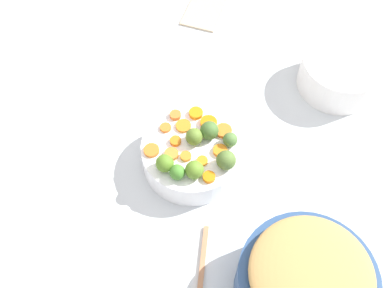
% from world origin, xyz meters
% --- Properties ---
extents(tabletop, '(2.40, 2.40, 0.02)m').
position_xyz_m(tabletop, '(0.00, 0.00, 0.01)').
color(tabletop, silver).
rests_on(tabletop, ground).
extents(serving_bowl_carrots, '(0.23, 0.23, 0.07)m').
position_xyz_m(serving_bowl_carrots, '(-0.03, -0.03, 0.06)').
color(serving_bowl_carrots, white).
rests_on(serving_bowl_carrots, tabletop).
extents(metal_pot, '(0.26, 0.26, 0.11)m').
position_xyz_m(metal_pot, '(-0.24, -0.35, 0.08)').
color(metal_pot, navy).
rests_on(metal_pot, tabletop).
extents(stuffing_mound, '(0.23, 0.23, 0.04)m').
position_xyz_m(stuffing_mound, '(-0.24, -0.35, 0.15)').
color(stuffing_mound, tan).
rests_on(stuffing_mound, metal_pot).
extents(carrot_slice_0, '(0.03, 0.03, 0.01)m').
position_xyz_m(carrot_slice_0, '(-0.07, -0.03, 0.09)').
color(carrot_slice_0, orange).
rests_on(carrot_slice_0, serving_bowl_carrots).
extents(carrot_slice_1, '(0.03, 0.03, 0.01)m').
position_xyz_m(carrot_slice_1, '(-0.07, 0.00, 0.10)').
color(carrot_slice_1, orange).
rests_on(carrot_slice_1, serving_bowl_carrots).
extents(carrot_slice_2, '(0.03, 0.03, 0.01)m').
position_xyz_m(carrot_slice_2, '(0.03, 0.03, 0.10)').
color(carrot_slice_2, orange).
rests_on(carrot_slice_2, serving_bowl_carrots).
extents(carrot_slice_3, '(0.05, 0.05, 0.01)m').
position_xyz_m(carrot_slice_3, '(0.01, 0.01, 0.09)').
color(carrot_slice_3, orange).
rests_on(carrot_slice_3, serving_bowl_carrots).
extents(carrot_slice_4, '(0.03, 0.03, 0.01)m').
position_xyz_m(carrot_slice_4, '(-0.06, -0.07, 0.09)').
color(carrot_slice_4, orange).
rests_on(carrot_slice_4, serving_bowl_carrots).
extents(carrot_slice_5, '(0.05, 0.05, 0.01)m').
position_xyz_m(carrot_slice_5, '(-0.08, 0.05, 0.09)').
color(carrot_slice_5, orange).
rests_on(carrot_slice_5, serving_bowl_carrots).
extents(carrot_slice_6, '(0.03, 0.03, 0.01)m').
position_xyz_m(carrot_slice_6, '(-0.09, -0.10, 0.10)').
color(carrot_slice_6, orange).
rests_on(carrot_slice_6, serving_bowl_carrots).
extents(carrot_slice_7, '(0.03, 0.03, 0.01)m').
position_xyz_m(carrot_slice_7, '(-0.01, 0.04, 0.09)').
color(carrot_slice_7, orange).
rests_on(carrot_slice_7, serving_bowl_carrots).
extents(carrot_slice_8, '(0.05, 0.05, 0.01)m').
position_xyz_m(carrot_slice_8, '(0.03, -0.08, 0.09)').
color(carrot_slice_8, orange).
rests_on(carrot_slice_8, serving_bowl_carrots).
extents(carrot_slice_9, '(0.05, 0.05, 0.01)m').
position_xyz_m(carrot_slice_9, '(0.04, -0.05, 0.10)').
color(carrot_slice_9, orange).
rests_on(carrot_slice_9, serving_bowl_carrots).
extents(carrot_slice_10, '(0.03, 0.03, 0.01)m').
position_xyz_m(carrot_slice_10, '(-0.04, 0.01, 0.10)').
color(carrot_slice_10, orange).
rests_on(carrot_slice_10, serving_bowl_carrots).
extents(carrot_slice_11, '(0.04, 0.04, 0.01)m').
position_xyz_m(carrot_slice_11, '(0.05, -0.01, 0.10)').
color(carrot_slice_11, orange).
rests_on(carrot_slice_11, serving_bowl_carrots).
extents(carrot_slice_12, '(0.03, 0.03, 0.01)m').
position_xyz_m(carrot_slice_12, '(-0.02, -0.10, 0.09)').
color(carrot_slice_12, orange).
rests_on(carrot_slice_12, serving_bowl_carrots).
extents(brussels_sprout_0, '(0.04, 0.04, 0.04)m').
position_xyz_m(brussels_sprout_0, '(0.01, -0.06, 0.11)').
color(brussels_sprout_0, '#446B2E').
rests_on(brussels_sprout_0, serving_bowl_carrots).
extents(brussels_sprout_1, '(0.03, 0.03, 0.03)m').
position_xyz_m(brussels_sprout_1, '(0.01, -0.11, 0.11)').
color(brussels_sprout_1, '#507638').
rests_on(brussels_sprout_1, serving_bowl_carrots).
extents(brussels_sprout_2, '(0.03, 0.03, 0.03)m').
position_xyz_m(brussels_sprout_2, '(-0.12, -0.03, 0.11)').
color(brussels_sprout_2, '#45852B').
rests_on(brussels_sprout_2, serving_bowl_carrots).
extents(brussels_sprout_3, '(0.04, 0.04, 0.04)m').
position_xyz_m(brussels_sprout_3, '(-0.10, -0.07, 0.11)').
color(brussels_sprout_3, olive).
rests_on(brussels_sprout_3, serving_bowl_carrots).
extents(brussels_sprout_4, '(0.04, 0.04, 0.04)m').
position_xyz_m(brussels_sprout_4, '(-0.05, -0.12, 0.11)').
color(brussels_sprout_4, '#547231').
rests_on(brussels_sprout_4, serving_bowl_carrots).
extents(brussels_sprout_5, '(0.04, 0.04, 0.04)m').
position_xyz_m(brussels_sprout_5, '(-0.02, -0.03, 0.11)').
color(brussels_sprout_5, olive).
rests_on(brussels_sprout_5, serving_bowl_carrots).
extents(brussels_sprout_6, '(0.04, 0.04, 0.04)m').
position_xyz_m(brussels_sprout_6, '(-0.11, 0.00, 0.11)').
color(brussels_sprout_6, '#568325').
rests_on(brussels_sprout_6, serving_bowl_carrots).
extents(casserole_dish, '(0.20, 0.20, 0.09)m').
position_xyz_m(casserole_dish, '(0.33, -0.29, 0.07)').
color(casserole_dish, white).
rests_on(casserole_dish, tabletop).
extents(dish_towel, '(0.16, 0.11, 0.01)m').
position_xyz_m(dish_towel, '(0.45, 0.13, 0.02)').
color(dish_towel, '#CCB290').
rests_on(dish_towel, tabletop).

